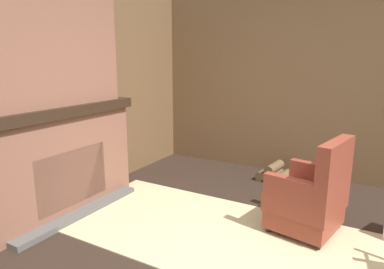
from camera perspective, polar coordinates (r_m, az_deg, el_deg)
The scene contains 8 objects.
wood_panel_wall_left at distance 4.04m, azimuth -23.92°, elevation 6.65°, with size 0.06×5.71×2.67m.
wood_panel_wall_back at distance 5.03m, azimuth 22.65°, elevation 7.79°, with size 5.71×0.09×2.67m.
fireplace_hearth at distance 4.00m, azimuth -20.99°, elevation -4.02°, with size 0.58×1.89×1.19m.
chimney_breast at distance 3.86m, azimuth -22.73°, elevation 15.27°, with size 0.33×1.57×1.46m.
area_rug at distance 3.41m, azimuth 8.64°, elevation -17.03°, with size 3.80×1.53×0.01m.
armchair at distance 3.56m, azimuth 19.11°, elevation -9.99°, with size 0.73×0.77×0.96m.
firewood_stack at distance 4.98m, azimuth 13.50°, elevation -6.28°, with size 0.44×0.45×0.24m.
storage_case at distance 4.22m, azimuth -17.03°, elevation 6.35°, with size 0.16×0.22×0.13m.
Camera 1 is at (0.66, -2.39, 1.69)m, focal length 32.00 mm.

